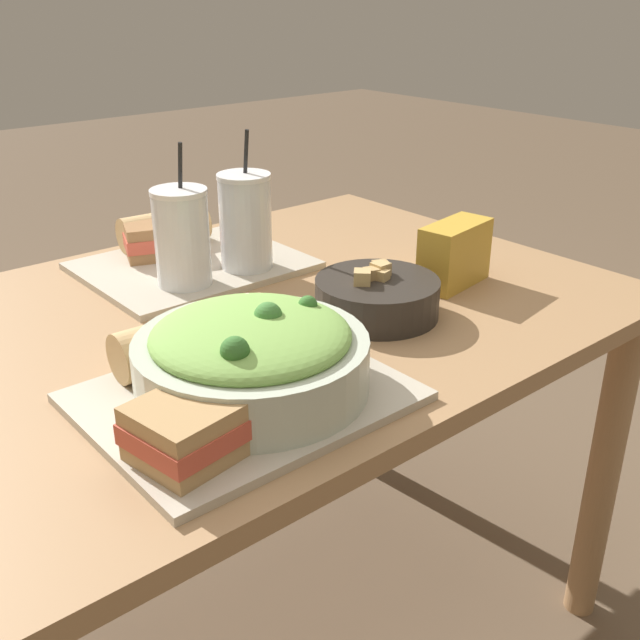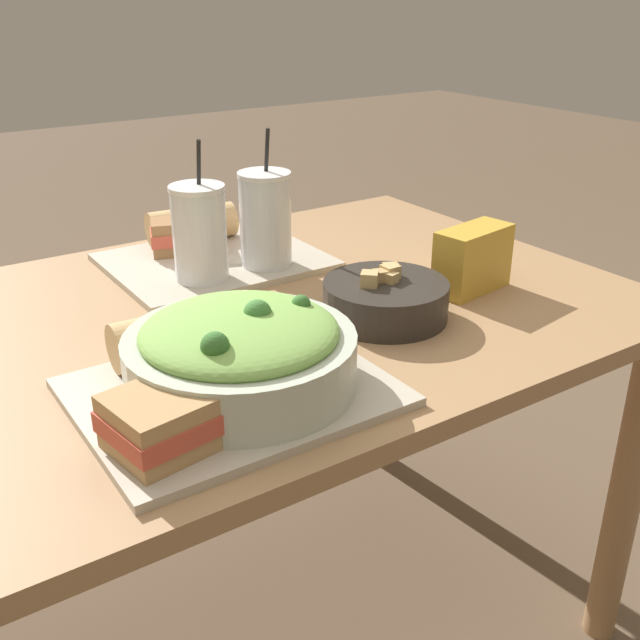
% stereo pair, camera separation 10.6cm
% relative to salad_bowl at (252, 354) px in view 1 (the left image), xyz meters
% --- Properties ---
extents(dining_table, '(1.45, 0.86, 0.71)m').
position_rel_salad_bowl_xyz_m(dining_table, '(0.04, 0.23, -0.15)').
color(dining_table, '#A37A51').
rests_on(dining_table, ground_plane).
extents(tray_near, '(0.38, 0.31, 0.01)m').
position_rel_salad_bowl_xyz_m(tray_near, '(-0.02, 0.00, -0.06)').
color(tray_near, '#BCB29E').
rests_on(tray_near, dining_table).
extents(tray_far, '(0.38, 0.31, 0.01)m').
position_rel_salad_bowl_xyz_m(tray_far, '(0.19, 0.45, -0.06)').
color(tray_far, '#BCB29E').
rests_on(tray_far, dining_table).
extents(salad_bowl, '(0.29, 0.29, 0.11)m').
position_rel_salad_bowl_xyz_m(salad_bowl, '(0.00, 0.00, 0.00)').
color(salad_bowl, beige).
rests_on(salad_bowl, tray_near).
extents(soup_bowl, '(0.20, 0.20, 0.08)m').
position_rel_salad_bowl_xyz_m(soup_bowl, '(0.30, 0.08, -0.03)').
color(soup_bowl, '#2D2823').
rests_on(soup_bowl, dining_table).
extents(sandwich_near, '(0.14, 0.12, 0.06)m').
position_rel_salad_bowl_xyz_m(sandwich_near, '(-0.13, -0.07, -0.02)').
color(sandwich_near, tan).
rests_on(sandwich_near, tray_near).
extents(baguette_near, '(0.18, 0.07, 0.07)m').
position_rel_salad_bowl_xyz_m(baguette_near, '(-0.03, 0.12, -0.02)').
color(baguette_near, tan).
rests_on(baguette_near, tray_near).
extents(sandwich_far, '(0.15, 0.14, 0.06)m').
position_rel_salad_bowl_xyz_m(sandwich_far, '(0.16, 0.53, -0.02)').
color(sandwich_far, olive).
rests_on(sandwich_far, tray_far).
extents(baguette_far, '(0.18, 0.08, 0.07)m').
position_rel_salad_bowl_xyz_m(baguette_far, '(0.20, 0.57, -0.02)').
color(baguette_far, tan).
rests_on(baguette_far, tray_far).
extents(drink_cup_dark, '(0.09, 0.09, 0.24)m').
position_rel_salad_bowl_xyz_m(drink_cup_dark, '(0.12, 0.37, 0.03)').
color(drink_cup_dark, silver).
rests_on(drink_cup_dark, tray_far).
extents(drink_cup_red, '(0.09, 0.09, 0.24)m').
position_rel_salad_bowl_xyz_m(drink_cup_red, '(0.25, 0.37, 0.03)').
color(drink_cup_red, silver).
rests_on(drink_cup_red, tray_far).
extents(chip_bag, '(0.15, 0.09, 0.11)m').
position_rel_salad_bowl_xyz_m(chip_bag, '(0.49, 0.10, -0.01)').
color(chip_bag, gold).
rests_on(chip_bag, dining_table).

